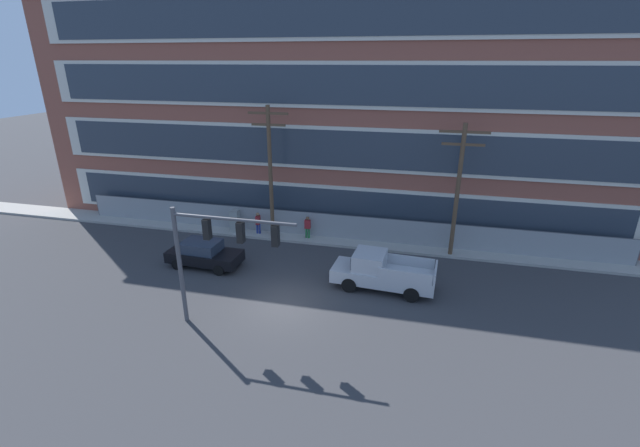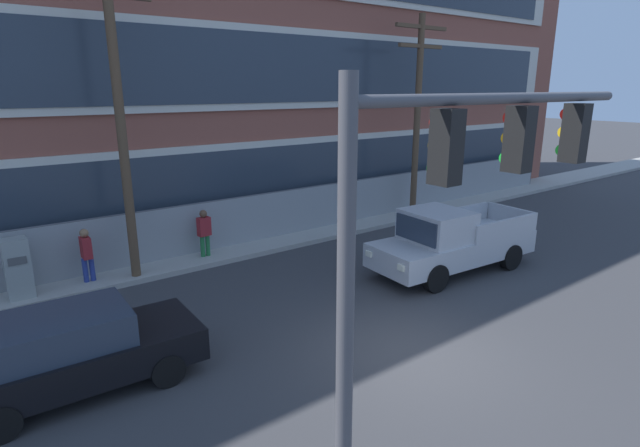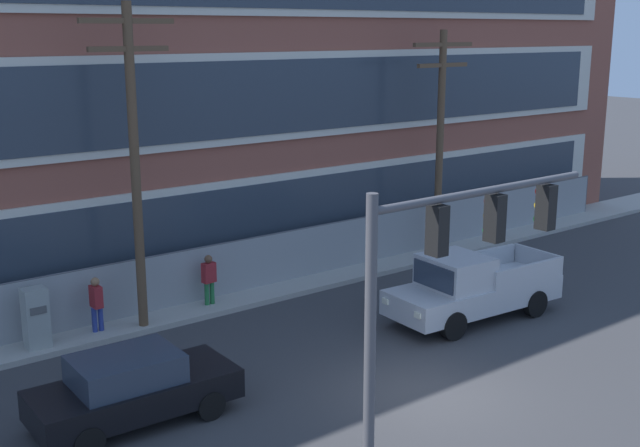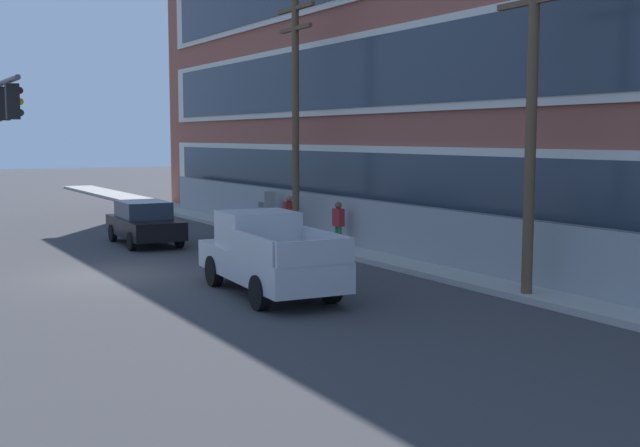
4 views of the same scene
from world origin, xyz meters
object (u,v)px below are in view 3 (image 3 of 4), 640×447
at_px(utility_pole_near_corner, 135,155).
at_px(utility_pole_midblock, 440,134).
at_px(traffic_signal_mast, 448,263).
at_px(pickup_truck_silver, 471,288).
at_px(pedestrian_near_cabinet, 96,303).
at_px(pedestrian_by_fence, 209,278).
at_px(electrical_cabinet, 36,321).
at_px(sedan_black, 132,388).

distance_m(utility_pole_near_corner, utility_pole_midblock, 11.66).
xyz_separation_m(traffic_signal_mast, pickup_truck_silver, (6.69, 5.22, -3.17)).
xyz_separation_m(utility_pole_midblock, pedestrian_near_cabinet, (-12.85, 0.32, -3.63)).
distance_m(pickup_truck_silver, utility_pole_midblock, 7.28).
bearing_deg(utility_pole_midblock, traffic_signal_mast, -135.72).
distance_m(pickup_truck_silver, utility_pole_near_corner, 10.14).
bearing_deg(pedestrian_by_fence, pedestrian_near_cabinet, -179.25).
height_order(traffic_signal_mast, pedestrian_by_fence, traffic_signal_mast).
relative_size(utility_pole_near_corner, pedestrian_near_cabinet, 5.27).
bearing_deg(pickup_truck_silver, traffic_signal_mast, -142.08).
xyz_separation_m(utility_pole_near_corner, pedestrian_near_cabinet, (-1.19, 0.34, -3.97)).
bearing_deg(utility_pole_near_corner, pickup_truck_silver, -32.50).
height_order(utility_pole_midblock, pedestrian_by_fence, utility_pole_midblock).
xyz_separation_m(traffic_signal_mast, electrical_cabinet, (-4.03, 10.45, -3.24)).
relative_size(utility_pole_midblock, pedestrian_near_cabinet, 4.85).
bearing_deg(pedestrian_near_cabinet, utility_pole_midblock, -1.45).
bearing_deg(pedestrian_near_cabinet, sedan_black, -105.01).
bearing_deg(pedestrian_by_fence, utility_pole_midblock, -2.28).
distance_m(sedan_black, electrical_cabinet, 5.07).
relative_size(pickup_truck_silver, utility_pole_near_corner, 0.62).
height_order(pickup_truck_silver, utility_pole_midblock, utility_pole_midblock).
height_order(traffic_signal_mast, utility_pole_near_corner, utility_pole_near_corner).
bearing_deg(sedan_black, pickup_truck_silver, -0.93).
xyz_separation_m(pickup_truck_silver, electrical_cabinet, (-10.73, 5.23, -0.07)).
distance_m(traffic_signal_mast, utility_pole_midblock, 14.67).
bearing_deg(traffic_signal_mast, utility_pole_midblock, 44.28).
distance_m(pedestrian_near_cabinet, pedestrian_by_fence, 3.53).
distance_m(utility_pole_midblock, pedestrian_by_fence, 10.00).
relative_size(sedan_black, utility_pole_near_corner, 0.49).
height_order(sedan_black, utility_pole_midblock, utility_pole_midblock).
xyz_separation_m(traffic_signal_mast, utility_pole_near_corner, (-1.16, 10.22, 0.82)).
relative_size(traffic_signal_mast, sedan_black, 1.28).
bearing_deg(sedan_black, traffic_signal_mast, -55.23).
bearing_deg(utility_pole_near_corner, pedestrian_by_fence, 9.35).
xyz_separation_m(pickup_truck_silver, utility_pole_near_corner, (-7.86, 5.00, 3.99)).
distance_m(traffic_signal_mast, pickup_truck_silver, 9.06).
height_order(pickup_truck_silver, utility_pole_near_corner, utility_pole_near_corner).
bearing_deg(utility_pole_near_corner, pedestrian_near_cabinet, 164.00).
bearing_deg(traffic_signal_mast, utility_pole_near_corner, 96.49).
height_order(sedan_black, pedestrian_by_fence, pedestrian_by_fence).
relative_size(sedan_black, utility_pole_midblock, 0.54).
bearing_deg(utility_pole_near_corner, traffic_signal_mast, -83.51).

